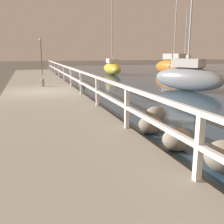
% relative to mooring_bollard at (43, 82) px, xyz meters
% --- Properties ---
extents(ground_plane, '(120.00, 120.00, 0.00)m').
position_rel_mooring_bollard_xyz_m(ground_plane, '(-0.18, -1.99, -0.48)').
color(ground_plane, '#4C473D').
extents(dock_walkway, '(3.64, 36.00, 0.25)m').
position_rel_mooring_bollard_xyz_m(dock_walkway, '(-0.18, -1.99, -0.35)').
color(dock_walkway, gray).
rests_on(dock_walkway, ground).
extents(railing, '(0.10, 32.50, 1.07)m').
position_rel_mooring_bollard_xyz_m(railing, '(1.54, -1.99, 0.50)').
color(railing, white).
rests_on(railing, dock_walkway).
extents(boulder_far_strip, '(0.44, 0.39, 0.33)m').
position_rel_mooring_bollard_xyz_m(boulder_far_strip, '(2.51, 1.22, -0.31)').
color(boulder_far_strip, gray).
rests_on(boulder_far_strip, ground).
extents(boulder_water_edge, '(0.64, 0.58, 0.48)m').
position_rel_mooring_bollard_xyz_m(boulder_water_edge, '(2.97, -8.17, -0.24)').
color(boulder_water_edge, gray).
rests_on(boulder_water_edge, ground).
extents(boulder_near_dock, '(0.65, 0.58, 0.49)m').
position_rel_mooring_bollard_xyz_m(boulder_near_dock, '(2.27, -9.24, -0.23)').
color(boulder_near_dock, gray).
rests_on(boulder_near_dock, ground).
extents(boulder_downstream, '(0.67, 0.61, 0.50)m').
position_rel_mooring_bollard_xyz_m(boulder_downstream, '(2.28, -10.56, -0.22)').
color(boulder_downstream, gray).
rests_on(boulder_downstream, ground).
extents(mooring_bollard, '(0.20, 0.20, 0.46)m').
position_rel_mooring_bollard_xyz_m(mooring_bollard, '(0.00, 0.00, 0.00)').
color(mooring_bollard, gray).
rests_on(mooring_bollard, dock_walkway).
extents(dock_lamp, '(0.27, 0.27, 3.13)m').
position_rel_mooring_bollard_xyz_m(dock_lamp, '(0.47, 9.01, 2.12)').
color(dock_lamp, '#514C47').
rests_on(dock_lamp, dock_walkway).
extents(sailboat_yellow, '(1.46, 4.13, 8.03)m').
position_rel_mooring_bollard_xyz_m(sailboat_yellow, '(7.26, 9.74, 0.19)').
color(sailboat_yellow, gold).
rests_on(sailboat_yellow, water_surface).
extents(sailboat_gray, '(2.81, 4.43, 5.81)m').
position_rel_mooring_bollard_xyz_m(sailboat_gray, '(7.83, -2.46, 0.29)').
color(sailboat_gray, gray).
rests_on(sailboat_gray, water_surface).
extents(sailboat_black, '(3.19, 5.51, 7.03)m').
position_rel_mooring_bollard_xyz_m(sailboat_black, '(17.42, 12.72, 0.27)').
color(sailboat_black, black).
rests_on(sailboat_black, water_surface).
extents(sailboat_orange, '(2.24, 5.33, 7.14)m').
position_rel_mooring_bollard_xyz_m(sailboat_orange, '(12.76, 7.34, 0.39)').
color(sailboat_orange, orange).
rests_on(sailboat_orange, water_surface).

